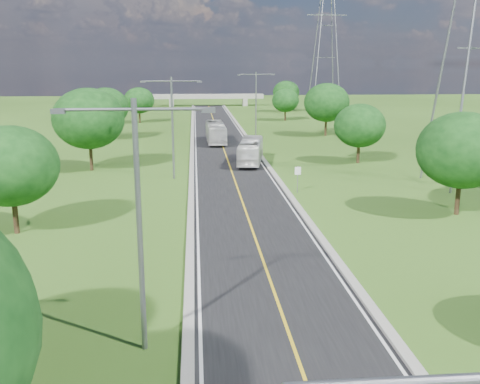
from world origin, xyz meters
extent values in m
plane|color=#2B4814|center=(0.00, 60.00, 0.00)|extent=(260.00, 260.00, 0.00)
cube|color=black|center=(0.00, 66.00, 0.03)|extent=(8.00, 150.00, 0.06)
cube|color=gray|center=(-4.25, 66.00, 0.11)|extent=(0.50, 150.00, 0.22)
cube|color=gray|center=(4.25, 66.00, 0.11)|extent=(0.50, 150.00, 0.22)
cylinder|color=slate|center=(5.20, 38.00, 1.20)|extent=(0.08, 0.08, 2.40)
cube|color=white|center=(5.20, 37.97, 2.00)|extent=(0.55, 0.04, 0.70)
cube|color=gray|center=(-10.00, 140.00, 1.00)|extent=(1.20, 3.00, 2.00)
cube|color=gray|center=(10.00, 140.00, 1.00)|extent=(1.20, 3.00, 2.00)
cube|color=gray|center=(0.00, 140.00, 2.60)|extent=(30.00, 3.00, 1.20)
cylinder|color=slate|center=(-6.00, 12.00, 5.00)|extent=(0.22, 0.22, 10.00)
cylinder|color=slate|center=(-7.40, 12.00, 9.60)|extent=(2.80, 0.12, 0.12)
cylinder|color=slate|center=(-4.60, 12.00, 9.60)|extent=(2.80, 0.12, 0.12)
cube|color=slate|center=(-8.70, 12.00, 9.55)|extent=(0.50, 0.25, 0.18)
cube|color=slate|center=(-3.30, 12.00, 9.55)|extent=(0.50, 0.25, 0.18)
cylinder|color=slate|center=(-6.00, 45.00, 5.00)|extent=(0.22, 0.22, 10.00)
cylinder|color=slate|center=(-7.40, 45.00, 9.60)|extent=(2.80, 0.12, 0.12)
cylinder|color=slate|center=(-4.60, 45.00, 9.60)|extent=(2.80, 0.12, 0.12)
cube|color=slate|center=(-8.70, 45.00, 9.55)|extent=(0.50, 0.25, 0.18)
cube|color=slate|center=(-3.30, 45.00, 9.55)|extent=(0.50, 0.25, 0.18)
cylinder|color=slate|center=(6.00, 78.00, 5.00)|extent=(0.22, 0.22, 10.00)
cylinder|color=slate|center=(4.60, 78.00, 9.60)|extent=(2.80, 0.12, 0.12)
cylinder|color=slate|center=(7.40, 78.00, 9.60)|extent=(2.80, 0.12, 0.12)
cube|color=slate|center=(3.30, 78.00, 9.55)|extent=(0.50, 0.25, 0.18)
cube|color=slate|center=(8.70, 78.00, 9.55)|extent=(0.50, 0.25, 0.18)
cube|color=slate|center=(26.00, 115.00, 21.84)|extent=(9.00, 0.25, 0.25)
cylinder|color=black|center=(-16.00, 28.00, 1.35)|extent=(0.36, 0.36, 2.70)
ellipsoid|color=#0E3610|center=(-16.00, 28.00, 4.65)|extent=(6.30, 6.30, 5.36)
cylinder|color=black|center=(-15.00, 50.00, 1.62)|extent=(0.36, 0.36, 3.24)
ellipsoid|color=#0E3610|center=(-15.00, 50.00, 5.58)|extent=(7.56, 7.56, 6.43)
cylinder|color=black|center=(-17.00, 74.00, 1.44)|extent=(0.36, 0.36, 2.88)
ellipsoid|color=#0E3610|center=(-17.00, 74.00, 4.96)|extent=(6.72, 6.72, 5.71)
cylinder|color=black|center=(-14.50, 98.00, 1.26)|extent=(0.36, 0.36, 2.52)
ellipsoid|color=#0E3610|center=(-14.50, 98.00, 4.34)|extent=(5.88, 5.88, 5.00)
cylinder|color=black|center=(16.00, 30.00, 1.44)|extent=(0.36, 0.36, 2.88)
ellipsoid|color=#0E3610|center=(16.00, 30.00, 4.96)|extent=(6.72, 6.72, 5.71)
cylinder|color=black|center=(15.00, 52.00, 1.26)|extent=(0.36, 0.36, 2.52)
ellipsoid|color=#0E3610|center=(15.00, 52.00, 4.34)|extent=(5.88, 5.88, 5.00)
cylinder|color=black|center=(17.00, 76.00, 1.53)|extent=(0.36, 0.36, 3.06)
ellipsoid|color=#0E3610|center=(17.00, 76.00, 5.27)|extent=(7.14, 7.14, 6.07)
cylinder|color=black|center=(14.50, 100.00, 1.17)|extent=(0.36, 0.36, 2.34)
ellipsoid|color=#0E3610|center=(14.50, 100.00, 4.03)|extent=(5.46, 5.46, 4.64)
cylinder|color=black|center=(18.00, 120.00, 1.35)|extent=(0.36, 0.36, 2.70)
ellipsoid|color=#0E3610|center=(18.00, 120.00, 4.65)|extent=(6.30, 6.30, 5.36)
imported|color=silver|center=(2.54, 52.72, 1.46)|extent=(4.03, 10.28, 2.79)
imported|color=beige|center=(-0.80, 69.44, 1.55)|extent=(2.67, 10.71, 2.97)
camera|label=1|loc=(-3.81, -7.81, 11.20)|focal=40.00mm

